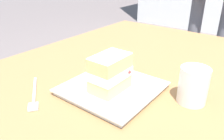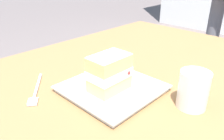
{
  "view_description": "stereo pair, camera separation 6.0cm",
  "coord_description": "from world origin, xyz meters",
  "px_view_note": "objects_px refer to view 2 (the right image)",
  "views": [
    {
      "loc": [
        0.38,
        0.32,
        1.0
      ],
      "look_at": [
        -0.05,
        -0.02,
        0.75
      ],
      "focal_mm": 36.38,
      "sensor_mm": 36.0,
      "label": 1
    },
    {
      "loc": [
        0.34,
        0.36,
        1.0
      ],
      "look_at": [
        -0.05,
        -0.02,
        0.75
      ],
      "focal_mm": 36.38,
      "sensor_mm": 36.0,
      "label": 2
    }
  ],
  "objects_px": {
    "patio_table": "(104,125)",
    "dessert_plate": "(112,88)",
    "cake_slice": "(109,73)",
    "dessert_fork": "(36,90)",
    "coffee_cup": "(193,89)"
  },
  "relations": [
    {
      "from": "dessert_plate",
      "to": "coffee_cup",
      "type": "bearing_deg",
      "value": 113.26
    },
    {
      "from": "dessert_plate",
      "to": "coffee_cup",
      "type": "relative_size",
      "value": 2.52
    },
    {
      "from": "patio_table",
      "to": "coffee_cup",
      "type": "height_order",
      "value": "coffee_cup"
    },
    {
      "from": "patio_table",
      "to": "dessert_fork",
      "type": "xyz_separation_m",
      "value": [
        0.1,
        -0.16,
        0.08
      ]
    },
    {
      "from": "patio_table",
      "to": "coffee_cup",
      "type": "relative_size",
      "value": 16.5
    },
    {
      "from": "dessert_fork",
      "to": "coffee_cup",
      "type": "relative_size",
      "value": 1.55
    },
    {
      "from": "cake_slice",
      "to": "dessert_fork",
      "type": "xyz_separation_m",
      "value": [
        0.13,
        -0.16,
        -0.06
      ]
    },
    {
      "from": "coffee_cup",
      "to": "dessert_plate",
      "type": "bearing_deg",
      "value": -66.74
    },
    {
      "from": "patio_table",
      "to": "dessert_fork",
      "type": "distance_m",
      "value": 0.21
    },
    {
      "from": "dessert_plate",
      "to": "coffee_cup",
      "type": "distance_m",
      "value": 0.21
    },
    {
      "from": "dessert_plate",
      "to": "dessert_fork",
      "type": "distance_m",
      "value": 0.21
    },
    {
      "from": "dessert_plate",
      "to": "coffee_cup",
      "type": "xyz_separation_m",
      "value": [
        -0.08,
        0.19,
        0.04
      ]
    },
    {
      "from": "patio_table",
      "to": "coffee_cup",
      "type": "distance_m",
      "value": 0.25
    },
    {
      "from": "dessert_plate",
      "to": "cake_slice",
      "type": "bearing_deg",
      "value": 23.23
    },
    {
      "from": "patio_table",
      "to": "dessert_plate",
      "type": "relative_size",
      "value": 6.54
    }
  ]
}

